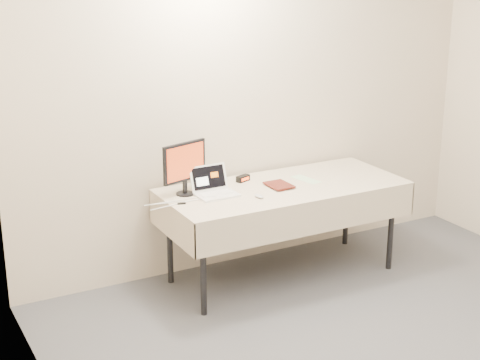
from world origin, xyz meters
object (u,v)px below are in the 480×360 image
table (283,194)px  laptop (213,188)px  monitor (184,164)px  book (270,174)px

table → laptop: (-0.55, 0.08, 0.11)m
table → monitor: size_ratio=4.76×
laptop → book: 0.44m
monitor → laptop: bearing=-41.5°
table → laptop: 0.57m
table → book: 0.21m
monitor → book: bearing=-32.0°
monitor → book: monitor is taller
table → monitor: 0.81m
table → monitor: (-0.74, 0.17, 0.29)m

